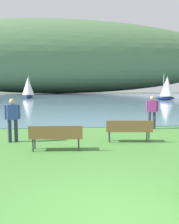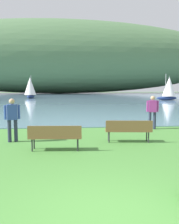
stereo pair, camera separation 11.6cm
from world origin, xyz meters
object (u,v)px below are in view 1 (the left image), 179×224
at_px(sailboat_nearest_to_shore, 167,88).
at_px(sailboat_mid_bay, 28,87).
at_px(person_at_shoreline, 152,110).
at_px(park_bench_near_camera, 56,136).
at_px(park_bench_further_along, 129,129).
at_px(person_on_the_grass, 12,117).

xyz_separation_m(sailboat_nearest_to_shore, sailboat_mid_bay, (-23.24, 8.69, 0.05)).
height_order(person_at_shoreline, sailboat_nearest_to_shore, sailboat_nearest_to_shore).
distance_m(park_bench_near_camera, park_bench_further_along, 2.98).
bearing_deg(person_at_shoreline, park_bench_further_along, -124.40).
bearing_deg(person_at_shoreline, sailboat_nearest_to_shore, 65.49).
relative_size(person_at_shoreline, sailboat_mid_bay, 0.40).
xyz_separation_m(person_at_shoreline, person_on_the_grass, (-6.50, -2.38, 0.00)).
bearing_deg(person_at_shoreline, person_on_the_grass, -159.86).
bearing_deg(park_bench_further_along, sailboat_mid_bay, 104.05).
height_order(park_bench_near_camera, sailboat_mid_bay, sailboat_mid_bay).
bearing_deg(sailboat_nearest_to_shore, sailboat_mid_bay, 159.49).
distance_m(park_bench_near_camera, sailboat_nearest_to_shore, 34.27).
distance_m(person_at_shoreline, sailboat_mid_bay, 36.55).
height_order(park_bench_further_along, person_at_shoreline, person_at_shoreline).
relative_size(park_bench_further_along, sailboat_nearest_to_shore, 0.44).
bearing_deg(person_on_the_grass, park_bench_near_camera, -40.99).
bearing_deg(sailboat_nearest_to_shore, park_bench_further_along, -115.57).
bearing_deg(sailboat_nearest_to_shore, person_at_shoreline, -114.51).
distance_m(park_bench_further_along, sailboat_nearest_to_shore, 32.07).
height_order(person_at_shoreline, sailboat_mid_bay, sailboat_mid_bay).
distance_m(park_bench_near_camera, person_on_the_grass, 2.35).
relative_size(park_bench_near_camera, person_on_the_grass, 1.07).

